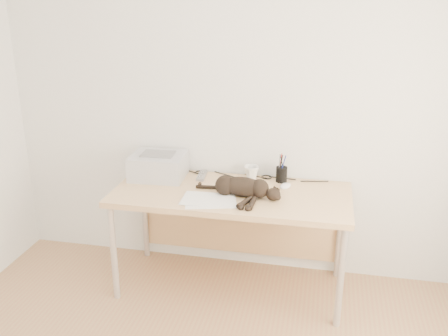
% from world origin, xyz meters
% --- Properties ---
extents(wall_back, '(3.50, 0.00, 3.50)m').
position_xyz_m(wall_back, '(0.00, 1.75, 1.30)').
color(wall_back, white).
rests_on(wall_back, floor).
extents(desk, '(1.60, 0.70, 0.74)m').
position_xyz_m(desk, '(0.00, 1.48, 0.61)').
color(desk, tan).
rests_on(desk, floor).
extents(printer, '(0.40, 0.34, 0.18)m').
position_xyz_m(printer, '(-0.57, 1.56, 0.83)').
color(printer, '#ADADB2').
rests_on(printer, desk).
extents(papers, '(0.39, 0.30, 0.01)m').
position_xyz_m(papers, '(-0.11, 1.21, 0.74)').
color(papers, white).
rests_on(papers, desk).
extents(cat, '(0.60, 0.33, 0.14)m').
position_xyz_m(cat, '(0.07, 1.33, 0.80)').
color(cat, black).
rests_on(cat, desk).
extents(mug, '(0.15, 0.15, 0.10)m').
position_xyz_m(mug, '(0.10, 1.65, 0.79)').
color(mug, white).
rests_on(mug, desk).
extents(pen_cup, '(0.08, 0.08, 0.20)m').
position_xyz_m(pen_cup, '(0.31, 1.65, 0.80)').
color(pen_cup, black).
rests_on(pen_cup, desk).
extents(remote_grey, '(0.07, 0.19, 0.02)m').
position_xyz_m(remote_grey, '(-0.26, 1.63, 0.75)').
color(remote_grey, slate).
rests_on(remote_grey, desk).
extents(remote_black, '(0.05, 0.16, 0.02)m').
position_xyz_m(remote_black, '(0.00, 1.49, 0.75)').
color(remote_black, black).
rests_on(remote_black, desk).
extents(mouse, '(0.10, 0.13, 0.04)m').
position_xyz_m(mouse, '(0.35, 1.56, 0.76)').
color(mouse, white).
rests_on(mouse, desk).
extents(cable_tangle, '(1.36, 0.08, 0.01)m').
position_xyz_m(cable_tangle, '(0.00, 1.70, 0.75)').
color(cable_tangle, black).
rests_on(cable_tangle, desk).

